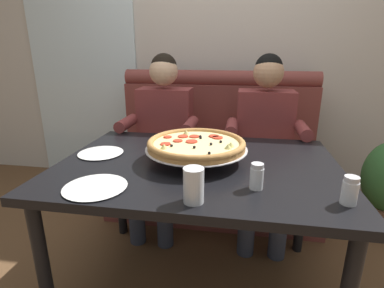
{
  "coord_description": "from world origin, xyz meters",
  "views": [
    {
      "loc": [
        0.2,
        -1.37,
        1.29
      ],
      "look_at": [
        -0.03,
        -0.0,
        0.85
      ],
      "focal_mm": 27.68,
      "sensor_mm": 36.0,
      "label": 1
    }
  ],
  "objects_px": {
    "plate_near_right": "(95,186)",
    "diner_right": "(265,137)",
    "plate_near_left": "(101,152)",
    "shaker_pepper_flakes": "(257,178)",
    "drinking_glass": "(194,188)",
    "dining_table": "(198,177)",
    "diner_left": "(162,132)",
    "pizza": "(196,145)",
    "shaker_parmesan": "(350,192)",
    "patio_chair": "(126,111)",
    "booth_bench": "(215,161)"
  },
  "relations": [
    {
      "from": "plate_near_right",
      "to": "diner_right",
      "type": "bearing_deg",
      "value": 54.69
    },
    {
      "from": "plate_near_left",
      "to": "shaker_pepper_flakes",
      "type": "bearing_deg",
      "value": -19.6
    },
    {
      "from": "plate_near_left",
      "to": "drinking_glass",
      "type": "relative_size",
      "value": 1.79
    },
    {
      "from": "dining_table",
      "to": "diner_right",
      "type": "height_order",
      "value": "diner_right"
    },
    {
      "from": "diner_left",
      "to": "plate_near_left",
      "type": "relative_size",
      "value": 5.29
    },
    {
      "from": "pizza",
      "to": "shaker_parmesan",
      "type": "distance_m",
      "value": 0.71
    },
    {
      "from": "pizza",
      "to": "diner_left",
      "type": "bearing_deg",
      "value": 118.33
    },
    {
      "from": "dining_table",
      "to": "patio_chair",
      "type": "relative_size",
      "value": 1.61
    },
    {
      "from": "shaker_pepper_flakes",
      "to": "plate_near_right",
      "type": "distance_m",
      "value": 0.66
    },
    {
      "from": "pizza",
      "to": "shaker_pepper_flakes",
      "type": "distance_m",
      "value": 0.4
    },
    {
      "from": "shaker_pepper_flakes",
      "to": "plate_near_left",
      "type": "height_order",
      "value": "shaker_pepper_flakes"
    },
    {
      "from": "diner_right",
      "to": "pizza",
      "type": "height_order",
      "value": "diner_right"
    },
    {
      "from": "diner_left",
      "to": "shaker_parmesan",
      "type": "relative_size",
      "value": 11.85
    },
    {
      "from": "plate_near_right",
      "to": "patio_chair",
      "type": "relative_size",
      "value": 0.3
    },
    {
      "from": "drinking_glass",
      "to": "dining_table",
      "type": "bearing_deg",
      "value": 96.35
    },
    {
      "from": "diner_right",
      "to": "drinking_glass",
      "type": "bearing_deg",
      "value": -106.69
    },
    {
      "from": "dining_table",
      "to": "diner_left",
      "type": "relative_size",
      "value": 1.08
    },
    {
      "from": "diner_left",
      "to": "patio_chair",
      "type": "xyz_separation_m",
      "value": [
        -0.93,
        1.59,
        -0.19
      ]
    },
    {
      "from": "diner_right",
      "to": "drinking_glass",
      "type": "height_order",
      "value": "diner_right"
    },
    {
      "from": "diner_right",
      "to": "plate_near_left",
      "type": "xyz_separation_m",
      "value": [
        -0.91,
        -0.65,
        0.06
      ]
    },
    {
      "from": "dining_table",
      "to": "drinking_glass",
      "type": "xyz_separation_m",
      "value": [
        0.04,
        -0.4,
        0.14
      ]
    },
    {
      "from": "shaker_parmesan",
      "to": "plate_near_left",
      "type": "height_order",
      "value": "shaker_parmesan"
    },
    {
      "from": "diner_left",
      "to": "patio_chair",
      "type": "distance_m",
      "value": 1.85
    },
    {
      "from": "shaker_pepper_flakes",
      "to": "drinking_glass",
      "type": "height_order",
      "value": "drinking_glass"
    },
    {
      "from": "pizza",
      "to": "plate_near_left",
      "type": "bearing_deg",
      "value": 178.22
    },
    {
      "from": "pizza",
      "to": "patio_chair",
      "type": "height_order",
      "value": "pizza"
    },
    {
      "from": "booth_bench",
      "to": "diner_right",
      "type": "bearing_deg",
      "value": -35.5
    },
    {
      "from": "dining_table",
      "to": "drinking_glass",
      "type": "relative_size",
      "value": 10.29
    },
    {
      "from": "diner_left",
      "to": "drinking_glass",
      "type": "relative_size",
      "value": 9.49
    },
    {
      "from": "patio_chair",
      "to": "shaker_parmesan",
      "type": "bearing_deg",
      "value": -53.84
    },
    {
      "from": "shaker_parmesan",
      "to": "shaker_pepper_flakes",
      "type": "bearing_deg",
      "value": 167.74
    },
    {
      "from": "shaker_pepper_flakes",
      "to": "drinking_glass",
      "type": "distance_m",
      "value": 0.28
    },
    {
      "from": "booth_bench",
      "to": "drinking_glass",
      "type": "distance_m",
      "value": 1.43
    },
    {
      "from": "drinking_glass",
      "to": "pizza",
      "type": "bearing_deg",
      "value": 97.59
    },
    {
      "from": "dining_table",
      "to": "plate_near_right",
      "type": "xyz_separation_m",
      "value": [
        -0.37,
        -0.35,
        0.09
      ]
    },
    {
      "from": "drinking_glass",
      "to": "patio_chair",
      "type": "distance_m",
      "value": 3.02
    },
    {
      "from": "shaker_parmesan",
      "to": "shaker_pepper_flakes",
      "type": "distance_m",
      "value": 0.34
    },
    {
      "from": "dining_table",
      "to": "shaker_parmesan",
      "type": "height_order",
      "value": "shaker_parmesan"
    },
    {
      "from": "plate_near_left",
      "to": "patio_chair",
      "type": "relative_size",
      "value": 0.28
    },
    {
      "from": "diner_right",
      "to": "plate_near_right",
      "type": "height_order",
      "value": "diner_right"
    },
    {
      "from": "patio_chair",
      "to": "shaker_pepper_flakes",
      "type": "bearing_deg",
      "value": -58.12
    },
    {
      "from": "shaker_parmesan",
      "to": "plate_near_right",
      "type": "height_order",
      "value": "shaker_parmesan"
    },
    {
      "from": "dining_table",
      "to": "patio_chair",
      "type": "distance_m",
      "value": 2.63
    },
    {
      "from": "diner_left",
      "to": "plate_near_right",
      "type": "relative_size",
      "value": 4.91
    },
    {
      "from": "diner_right",
      "to": "pizza",
      "type": "relative_size",
      "value": 2.49
    },
    {
      "from": "dining_table",
      "to": "diner_left",
      "type": "distance_m",
      "value": 0.79
    },
    {
      "from": "patio_chair",
      "to": "plate_near_left",
      "type": "bearing_deg",
      "value": -71.3
    },
    {
      "from": "diner_right",
      "to": "shaker_pepper_flakes",
      "type": "bearing_deg",
      "value": -95.84
    },
    {
      "from": "diner_left",
      "to": "plate_near_left",
      "type": "height_order",
      "value": "diner_left"
    },
    {
      "from": "booth_bench",
      "to": "patio_chair",
      "type": "height_order",
      "value": "booth_bench"
    }
  ]
}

